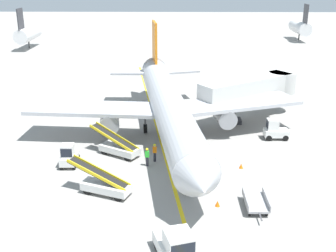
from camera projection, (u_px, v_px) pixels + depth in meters
name	position (u px, v px, depth m)	size (l,w,h in m)	color
ground_plane	(190.00, 192.00, 32.55)	(300.00, 300.00, 0.00)	gray
taxi_line_yellow	(167.00, 164.00, 37.26)	(0.30, 80.00, 0.01)	yellow
airliner	(168.00, 105.00, 42.18)	(28.33, 35.30, 10.10)	#B2B5BA
jet_bridge	(255.00, 88.00, 47.78)	(11.97, 9.31, 4.85)	beige
pushback_tug	(176.00, 247.00, 24.52)	(2.90, 4.01, 2.20)	silver
baggage_tug_near_wing	(69.00, 156.00, 36.68)	(1.36, 2.42, 2.10)	silver
baggage_tug_by_cargo_door	(275.00, 130.00, 42.55)	(2.42, 1.36, 2.10)	silver
belt_loader_forward_hold	(105.00, 184.00, 32.10)	(5.12, 2.97, 2.59)	silver
belt_loader_aft_hold	(119.00, 147.00, 38.87)	(4.94, 3.63, 2.59)	silver
baggage_cart_loaded	(256.00, 202.00, 30.25)	(1.57, 3.76, 0.94)	#A5A5A8
ground_crew_marshaller	(155.00, 152.00, 37.52)	(0.36, 0.24, 1.70)	#26262D
ground_crew_wing_walker	(147.00, 156.00, 36.63)	(0.36, 0.24, 1.70)	#26262D
safety_cone_nose_left	(241.00, 166.00, 36.43)	(0.36, 0.36, 0.44)	orange
safety_cone_nose_right	(218.00, 203.00, 30.56)	(0.36, 0.36, 0.44)	orange
distant_aircraft_mid_left	(28.00, 34.00, 91.32)	(3.00, 10.10, 8.80)	silver
distant_aircraft_mid_right	(300.00, 27.00, 101.93)	(3.00, 10.10, 8.80)	silver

